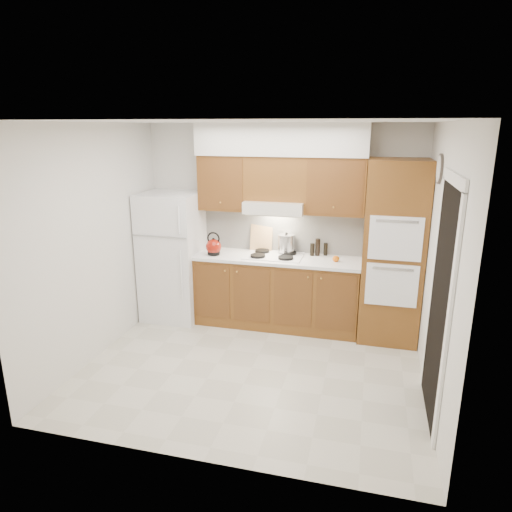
% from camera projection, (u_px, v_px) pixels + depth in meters
% --- Properties ---
extents(floor, '(3.60, 3.60, 0.00)m').
position_uv_depth(floor, '(252.00, 368.00, 5.01)').
color(floor, beige).
rests_on(floor, ground).
extents(ceiling, '(3.60, 3.60, 0.00)m').
position_uv_depth(ceiling, '(251.00, 121.00, 4.29)').
color(ceiling, white).
rests_on(ceiling, wall_back).
extents(wall_back, '(3.60, 0.02, 2.60)m').
position_uv_depth(wall_back, '(280.00, 224.00, 6.05)').
color(wall_back, silver).
rests_on(wall_back, floor).
extents(wall_left, '(0.02, 3.00, 2.60)m').
position_uv_depth(wall_left, '(95.00, 243.00, 5.08)').
color(wall_left, silver).
rests_on(wall_left, floor).
extents(wall_right, '(0.02, 3.00, 2.60)m').
position_uv_depth(wall_right, '(439.00, 267.00, 4.22)').
color(wall_right, silver).
rests_on(wall_right, floor).
extents(fridge, '(0.75, 0.72, 1.72)m').
position_uv_depth(fridge, '(173.00, 256.00, 6.17)').
color(fridge, white).
rests_on(fridge, floor).
extents(base_cabinets, '(2.11, 0.60, 0.90)m').
position_uv_depth(base_cabinets, '(277.00, 292.00, 6.00)').
color(base_cabinets, brown).
rests_on(base_cabinets, floor).
extents(countertop, '(2.13, 0.62, 0.04)m').
position_uv_depth(countertop, '(277.00, 258.00, 5.86)').
color(countertop, white).
rests_on(countertop, base_cabinets).
extents(backsplash, '(2.11, 0.03, 0.56)m').
position_uv_depth(backsplash, '(282.00, 231.00, 6.05)').
color(backsplash, white).
rests_on(backsplash, countertop).
extents(oven_cabinet, '(0.70, 0.65, 2.20)m').
position_uv_depth(oven_cabinet, '(393.00, 252.00, 5.46)').
color(oven_cabinet, brown).
rests_on(oven_cabinet, floor).
extents(upper_cab_left, '(0.63, 0.33, 0.70)m').
position_uv_depth(upper_cab_left, '(224.00, 183.00, 5.91)').
color(upper_cab_left, brown).
rests_on(upper_cab_left, wall_back).
extents(upper_cab_right, '(0.73, 0.33, 0.70)m').
position_uv_depth(upper_cab_right, '(336.00, 186.00, 5.57)').
color(upper_cab_right, brown).
rests_on(upper_cab_right, wall_back).
extents(range_hood, '(0.75, 0.45, 0.15)m').
position_uv_depth(range_hood, '(275.00, 207.00, 5.77)').
color(range_hood, silver).
rests_on(range_hood, wall_back).
extents(upper_cab_over_hood, '(0.75, 0.33, 0.55)m').
position_uv_depth(upper_cab_over_hood, '(277.00, 178.00, 5.73)').
color(upper_cab_over_hood, brown).
rests_on(upper_cab_over_hood, range_hood).
extents(soffit, '(2.13, 0.36, 0.40)m').
position_uv_depth(soffit, '(281.00, 139.00, 5.57)').
color(soffit, silver).
rests_on(soffit, wall_back).
extents(cooktop, '(0.74, 0.50, 0.01)m').
position_uv_depth(cooktop, '(274.00, 256.00, 5.88)').
color(cooktop, white).
rests_on(cooktop, countertop).
extents(doorway, '(0.02, 0.90, 2.10)m').
position_uv_depth(doorway, '(440.00, 306.00, 3.97)').
color(doorway, black).
rests_on(doorway, floor).
extents(wall_clock, '(0.02, 0.30, 0.30)m').
position_uv_depth(wall_clock, '(440.00, 169.00, 4.50)').
color(wall_clock, '#3F3833').
rests_on(wall_clock, wall_right).
extents(kettle, '(0.24, 0.24, 0.20)m').
position_uv_depth(kettle, '(214.00, 247.00, 5.91)').
color(kettle, maroon).
rests_on(kettle, countertop).
extents(cutting_board, '(0.30, 0.11, 0.39)m').
position_uv_depth(cutting_board, '(261.00, 236.00, 6.10)').
color(cutting_board, tan).
rests_on(cutting_board, countertop).
extents(stock_pot, '(0.23, 0.23, 0.22)m').
position_uv_depth(stock_pot, '(286.00, 243.00, 5.95)').
color(stock_pot, silver).
rests_on(stock_pot, cooktop).
extents(condiment_a, '(0.08, 0.08, 0.22)m').
position_uv_depth(condiment_a, '(318.00, 247.00, 5.89)').
color(condiment_a, black).
rests_on(condiment_a, countertop).
extents(condiment_b, '(0.06, 0.06, 0.16)m').
position_uv_depth(condiment_b, '(326.00, 249.00, 5.90)').
color(condiment_b, black).
rests_on(condiment_b, countertop).
extents(condiment_c, '(0.07, 0.07, 0.16)m').
position_uv_depth(condiment_c, '(312.00, 250.00, 5.89)').
color(condiment_c, black).
rests_on(condiment_c, countertop).
extents(orange_near, '(0.10, 0.10, 0.07)m').
position_uv_depth(orange_near, '(335.00, 259.00, 5.63)').
color(orange_near, orange).
rests_on(orange_near, countertop).
extents(orange_far, '(0.09, 0.09, 0.07)m').
position_uv_depth(orange_far, '(336.00, 259.00, 5.64)').
color(orange_far, orange).
rests_on(orange_far, countertop).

